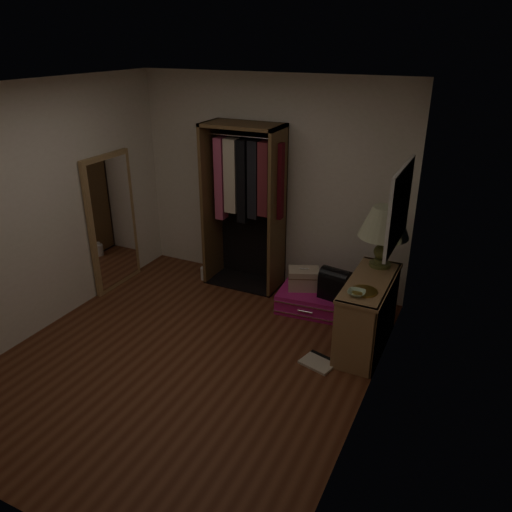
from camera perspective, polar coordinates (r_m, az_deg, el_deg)
name	(u,v)px	position (r m, az deg, el deg)	size (l,w,h in m)	color
ground	(189,357)	(5.18, -7.72, -11.42)	(4.00, 4.00, 0.00)	#552A18
room_walls	(189,217)	(4.48, -7.66, 4.45)	(3.52, 4.02, 2.60)	silver
console_bookshelf	(368,311)	(5.28, 12.67, -6.11)	(0.42, 1.12, 0.75)	#966F48
open_wardrobe	(246,193)	(6.14, -1.15, 7.19)	(1.00, 0.50, 2.05)	brown
floor_mirror	(113,222)	(6.45, -16.08, 3.70)	(0.06, 0.80, 1.70)	#A17D4E
pink_suitcase	(312,300)	(5.93, 6.36, -5.06)	(0.82, 0.62, 0.24)	#C91879
train_case	(304,279)	(5.89, 5.46, -2.60)	(0.43, 0.37, 0.26)	#BFAB92
black_bag	(335,283)	(5.69, 9.03, -3.07)	(0.36, 0.27, 0.36)	black
table_lamp	(384,223)	(5.24, 14.47, 3.62)	(0.63, 0.63, 0.65)	#4F572A
brass_tray	(364,291)	(4.85, 12.26, -3.94)	(0.31, 0.31, 0.01)	#B59845
ceramic_bowl	(356,293)	(4.77, 11.41, -4.17)	(0.17, 0.17, 0.04)	#A9CBA9
white_jug	(205,273)	(6.66, -5.85, -1.94)	(0.14, 0.14, 0.21)	white
floor_book	(319,362)	(5.09, 7.24, -11.90)	(0.38, 0.33, 0.03)	beige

